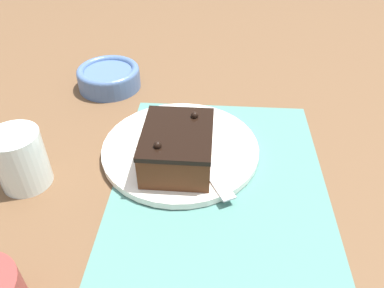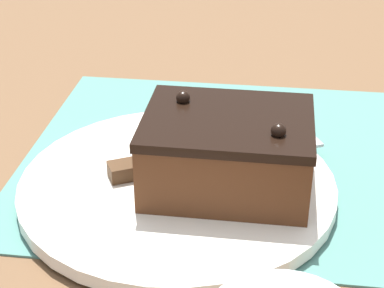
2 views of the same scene
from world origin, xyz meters
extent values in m
plane|color=brown|center=(0.00, 0.00, 0.00)|extent=(3.00, 3.00, 0.00)
cube|color=slate|center=(0.00, 0.00, 0.00)|extent=(0.46, 0.34, 0.00)
cylinder|color=white|center=(-0.08, -0.07, 0.01)|extent=(0.27, 0.27, 0.01)
cube|color=#512D19|center=(-0.03, -0.07, 0.04)|extent=(0.14, 0.11, 0.06)
cube|color=black|center=(-0.03, -0.07, 0.08)|extent=(0.14, 0.11, 0.01)
sphere|color=black|center=(-0.07, -0.05, 0.08)|extent=(0.01, 0.01, 0.01)
sphere|color=black|center=(0.01, -0.09, 0.08)|extent=(0.01, 0.01, 0.01)
cube|color=#472D19|center=(-0.10, -0.06, 0.02)|extent=(0.07, 0.05, 0.01)
cube|color=#B7BABF|center=(-0.01, -0.02, 0.02)|extent=(0.13, 0.08, 0.00)
cylinder|color=silver|center=(0.01, -0.31, 0.05)|extent=(0.08, 0.08, 0.10)
cylinder|color=#4C6B9E|center=(-0.29, -0.25, 0.02)|extent=(0.14, 0.14, 0.04)
torus|color=#4C6B9E|center=(-0.29, -0.25, 0.04)|extent=(0.14, 0.14, 0.02)
camera|label=1|loc=(0.43, -0.01, 0.43)|focal=35.00mm
camera|label=2|loc=(0.00, -0.53, 0.31)|focal=60.00mm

